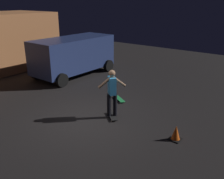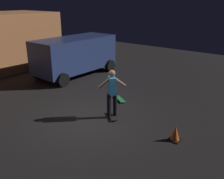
% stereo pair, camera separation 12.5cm
% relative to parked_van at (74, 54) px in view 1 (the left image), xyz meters
% --- Properties ---
extents(ground_plane, '(28.00, 28.00, 0.00)m').
position_rel_parked_van_xyz_m(ground_plane, '(-3.61, -4.30, -1.16)').
color(ground_plane, black).
extents(parked_van, '(4.63, 2.24, 2.03)m').
position_rel_parked_van_xyz_m(parked_van, '(0.00, 0.00, 0.00)').
color(parked_van, navy).
rests_on(parked_van, ground_plane).
extents(skateboard_ridden, '(0.64, 0.73, 0.07)m').
position_rel_parked_van_xyz_m(skateboard_ridden, '(-2.90, -4.87, -1.11)').
color(skateboard_ridden, black).
rests_on(skateboard_ridden, ground_plane).
extents(skateboard_spare, '(0.56, 0.78, 0.07)m').
position_rel_parked_van_xyz_m(skateboard_spare, '(-1.46, -4.13, -1.11)').
color(skateboard_spare, green).
rests_on(skateboard_spare, ground_plane).
extents(skater, '(0.82, 0.68, 1.67)m').
position_rel_parked_van_xyz_m(skater, '(-2.90, -4.87, -0.12)').
color(skater, black).
rests_on(skater, skateboard_ridden).
extents(traffic_cone, '(0.34, 0.34, 0.46)m').
position_rel_parked_van_xyz_m(traffic_cone, '(-2.93, -7.29, -0.95)').
color(traffic_cone, black).
rests_on(traffic_cone, ground_plane).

